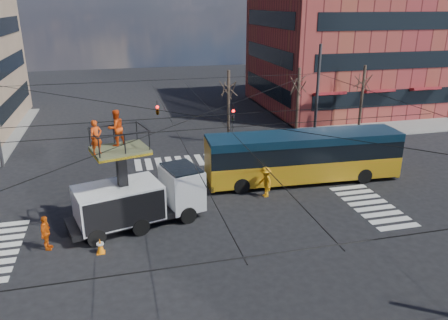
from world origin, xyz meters
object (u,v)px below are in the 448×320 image
Objects in this scene: worker_ground at (46,233)px; traffic_cone at (100,246)px; flagger at (266,182)px; utility_truck at (139,188)px; city_bus at (303,156)px.

traffic_cone is at bearing -101.76° from worker_ground.
worker_ground is 12.37m from flagger.
utility_truck is 0.58× the size of city_bus.
city_bus is 3.70m from flagger.
utility_truck is at bearing -61.19° from worker_ground.
city_bus is 16.93× the size of traffic_cone.
city_bus is 6.75× the size of flagger.
city_bus is 7.34× the size of worker_ground.
utility_truck is 4.88m from worker_ground.
worker_ground is at bearing -175.43° from utility_truck.
utility_truck reaches higher than traffic_cone.
flagger is (-3.15, -1.76, -0.79)m from city_bus.
utility_truck is 3.63m from traffic_cone.
traffic_cone is at bearing -143.72° from utility_truck.
utility_truck is at bearing -159.83° from city_bus.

